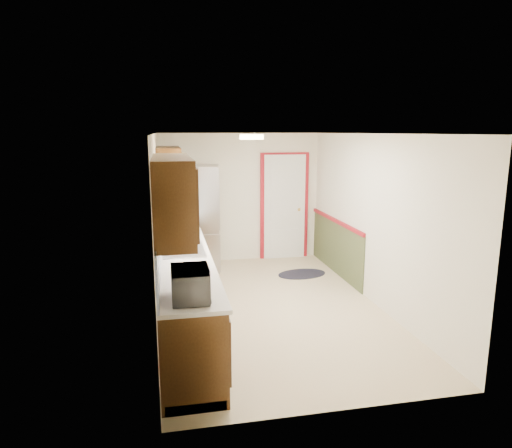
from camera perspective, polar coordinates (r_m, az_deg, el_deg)
name	(u,v)px	position (r m, az deg, el deg)	size (l,w,h in m)	color
room_shell	(271,223)	(6.20, 1.84, 0.06)	(3.20, 5.20, 2.52)	#CCB890
kitchen_run	(180,262)	(5.85, -9.42, -4.72)	(0.63, 4.00, 2.20)	#3C220D
back_wall_trim	(295,215)	(8.60, 4.90, 1.16)	(1.12, 2.30, 2.08)	maroon
ceiling_fixture	(252,137)	(5.81, -0.55, 10.83)	(0.30, 0.30, 0.06)	#FFD88C
microwave	(190,281)	(4.18, -8.19, -7.02)	(0.50, 0.28, 0.34)	white
refrigerator	(197,218)	(8.12, -7.35, 0.75)	(0.86, 0.82, 1.85)	#B7B7BC
rug	(302,274)	(7.98, 5.76, -6.23)	(0.86, 0.55, 0.01)	black
cooktop	(179,225)	(7.46, -9.60, -0.09)	(0.49, 0.59, 0.02)	black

